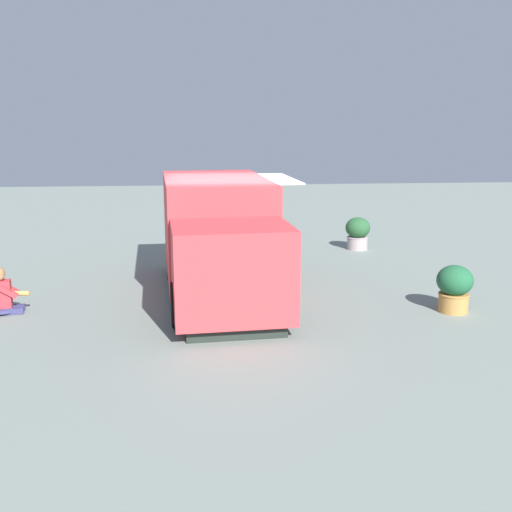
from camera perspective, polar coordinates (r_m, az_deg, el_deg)
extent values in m
plane|color=gray|center=(12.82, -2.85, -2.78)|extent=(40.00, 40.00, 0.00)
cube|color=#D93B40|center=(12.54, -3.83, 2.69)|extent=(2.32, 3.86, 2.07)
cube|color=#D93B40|center=(10.01, -2.28, -1.41)|extent=(2.07, 1.74, 1.55)
cube|color=#1F2728|center=(9.20, -1.67, -0.95)|extent=(1.63, 0.16, 0.59)
cube|color=black|center=(12.66, 0.80, 3.38)|extent=(0.18, 2.04, 0.72)
cube|color=white|center=(12.60, 2.12, 7.32)|extent=(0.77, 2.27, 0.03)
cube|color=#232B26|center=(12.03, -3.37, -3.32)|extent=(2.02, 5.15, 0.21)
cylinder|color=black|center=(10.31, -7.43, -4.56)|extent=(0.28, 0.78, 0.77)
cylinder|color=black|center=(10.53, 2.53, -4.10)|extent=(0.28, 0.78, 0.77)
cylinder|color=black|center=(13.31, -7.96, -0.60)|extent=(0.28, 0.78, 0.77)
cylinder|color=black|center=(13.47, -0.22, -0.31)|extent=(0.28, 0.78, 0.77)
ellipsoid|color=navy|center=(11.90, -22.87, -4.78)|extent=(0.58, 0.52, 0.11)
cube|color=navy|center=(11.77, -21.98, -4.85)|extent=(0.37, 0.17, 0.11)
cube|color=navy|center=(11.96, -21.86, -4.57)|extent=(0.37, 0.17, 0.11)
cube|color=#BE323A|center=(11.81, -23.00, -3.35)|extent=(0.39, 0.27, 0.51)
cube|color=#BE323A|center=(11.67, -22.43, -3.14)|extent=(0.35, 0.14, 0.27)
cube|color=#BE323A|center=(11.88, -22.28, -2.86)|extent=(0.35, 0.14, 0.27)
cylinder|color=#D6A050|center=(11.77, -21.51, -3.31)|extent=(0.39, 0.12, 0.09)
cube|color=#E2653B|center=(11.76, -21.51, -3.23)|extent=(0.32, 0.08, 0.02)
cylinder|color=#B3803F|center=(11.62, 18.15, -4.19)|extent=(0.53, 0.53, 0.35)
torus|color=#B0793B|center=(11.58, 18.21, -3.44)|extent=(0.56, 0.56, 0.04)
ellipsoid|color=#205C38|center=(11.51, 18.30, -2.20)|extent=(0.65, 0.65, 0.56)
sphere|color=#EA3990|center=(11.55, 17.22, -1.43)|extent=(0.08, 0.08, 0.08)
sphere|color=#DE4390|center=(11.35, 17.16, -2.05)|extent=(0.05, 0.05, 0.05)
sphere|color=#E23882|center=(11.24, 18.51, -2.00)|extent=(0.07, 0.07, 0.07)
sphere|color=#E33A92|center=(11.67, 18.62, -1.21)|extent=(0.06, 0.06, 0.06)
sphere|color=#F4499A|center=(11.65, 19.27, -1.60)|extent=(0.07, 0.07, 0.07)
cylinder|color=#A39392|center=(16.53, 9.56, 1.22)|extent=(0.55, 0.55, 0.34)
torus|color=#A8939A|center=(16.50, 9.58, 1.75)|extent=(0.57, 0.57, 0.04)
ellipsoid|color=#27552E|center=(16.45, 9.61, 2.65)|extent=(0.66, 0.66, 0.56)
sphere|color=#F6E35E|center=(16.64, 9.09, 3.10)|extent=(0.05, 0.05, 0.05)
sphere|color=#E8E854|center=(16.18, 9.43, 2.84)|extent=(0.07, 0.07, 0.07)
sphere|color=#E5CF54|center=(16.66, 10.07, 3.06)|extent=(0.06, 0.06, 0.06)
sphere|color=#F2E54E|center=(16.45, 10.38, 3.18)|extent=(0.06, 0.06, 0.06)
sphere|color=yellow|center=(16.32, 8.74, 2.73)|extent=(0.09, 0.09, 0.09)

